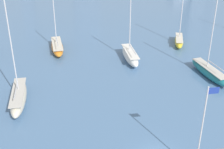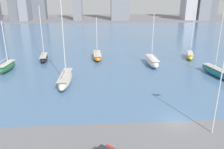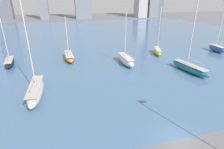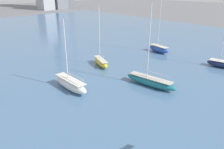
% 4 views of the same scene
% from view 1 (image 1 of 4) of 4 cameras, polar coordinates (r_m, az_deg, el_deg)
% --- Properties ---
extents(harbor_water, '(180.00, 140.00, 0.00)m').
position_cam_1_polar(harbor_water, '(100.41, -4.35, 12.60)').
color(harbor_water, '#4C7099').
rests_on(harbor_water, ground_plane).
extents(flag_pole, '(1.24, 0.14, 10.73)m').
position_cam_1_polar(flag_pole, '(33.63, 16.21, -9.40)').
color(flag_pole, silver).
rests_on(flag_pole, ground_plane).
extents(sailboat_yellow, '(4.23, 7.78, 13.58)m').
position_cam_1_polar(sailboat_yellow, '(69.32, 12.16, 6.10)').
color(sailboat_yellow, yellow).
rests_on(sailboat_yellow, harbor_water).
extents(sailboat_orange, '(2.84, 9.94, 11.26)m').
position_cam_1_polar(sailboat_orange, '(65.70, -9.99, 5.04)').
color(sailboat_orange, orange).
rests_on(sailboat_orange, harbor_water).
extents(sailboat_cream, '(2.30, 10.69, 15.72)m').
position_cam_1_polar(sailboat_cream, '(48.56, -16.72, -3.92)').
color(sailboat_cream, beige).
rests_on(sailboat_cream, harbor_water).
extents(sailboat_white, '(2.27, 9.40, 12.64)m').
position_cam_1_polar(sailboat_white, '(60.08, 3.33, 3.47)').
color(sailboat_white, white).
rests_on(sailboat_white, harbor_water).
extents(sailboat_teal, '(3.49, 10.75, 15.09)m').
position_cam_1_polar(sailboat_teal, '(56.64, 17.35, 0.49)').
color(sailboat_teal, '#1E757F').
rests_on(sailboat_teal, harbor_water).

